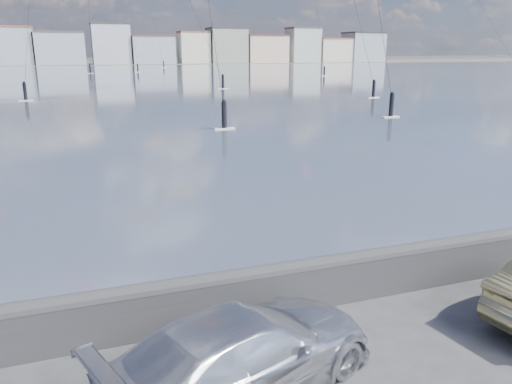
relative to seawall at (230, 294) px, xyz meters
The scene contains 5 objects.
bay_water 88.80m from the seawall, 90.00° to the left, with size 500.00×177.00×0.00m, color #434E63.
far_shore_strip 197.30m from the seawall, 90.00° to the left, with size 500.00×60.00×0.00m, color #4C473D.
seawall is the anchor object (origin of this frame).
far_buildings 183.39m from the seawall, 89.59° to the left, with size 240.79×13.26×14.60m.
car_silver 2.09m from the seawall, 101.07° to the right, with size 1.89×4.66×1.35m, color silver.
Camera 1 is at (-2.46, -5.71, 5.16)m, focal length 35.00 mm.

